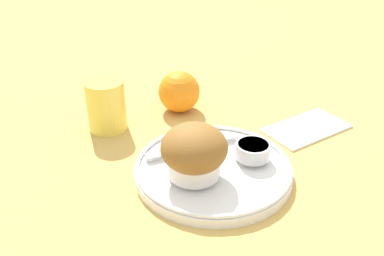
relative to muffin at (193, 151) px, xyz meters
name	(u,v)px	position (x,y,z in m)	size (l,w,h in m)	color
ground_plane	(215,177)	(0.04, 0.00, -0.06)	(3.00, 3.00, 0.00)	tan
plate	(212,170)	(0.03, 0.00, -0.05)	(0.23, 0.23, 0.02)	white
muffin	(193,151)	(0.00, 0.00, 0.00)	(0.09, 0.09, 0.07)	silver
cream_ramekin	(253,150)	(0.10, -0.01, -0.02)	(0.05, 0.05, 0.02)	silver
berry_pair	(192,151)	(0.02, 0.04, -0.03)	(0.03, 0.01, 0.01)	#B7192D
butter_knife	(195,145)	(0.04, 0.06, -0.03)	(0.15, 0.04, 0.00)	#B7B7BC
orange_fruit	(179,92)	(0.10, 0.21, -0.02)	(0.08, 0.08, 0.08)	orange
juice_glass	(106,105)	(-0.04, 0.22, -0.01)	(0.07, 0.07, 0.09)	#EAD14C
folded_napkin	(307,127)	(0.25, 0.02, -0.05)	(0.15, 0.08, 0.01)	white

